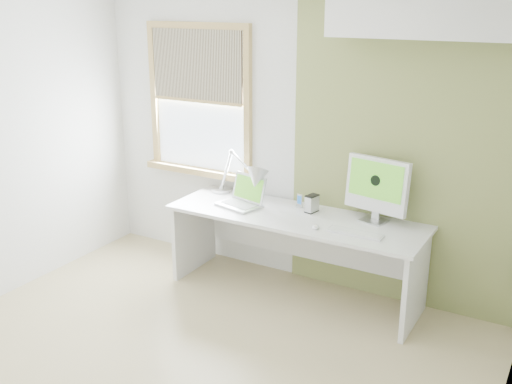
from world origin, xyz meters
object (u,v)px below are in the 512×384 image
Objects in this scene: external_drive at (312,204)px; desk at (298,235)px; desk_lamp at (249,179)px; imac at (377,186)px; laptop at (243,198)px.

desk is at bearing -133.33° from external_drive.
imac is at bearing 6.97° from desk_lamp.
laptop is (-0.03, -0.06, -0.16)m from desk_lamp.
desk is 5.16× the size of laptop.
imac is at bearing 6.83° from external_drive.
desk_lamp is (-0.49, 0.02, 0.42)m from desk.
imac reaches higher than desk.
desk is at bearing -166.27° from imac.
imac is at bearing 9.95° from laptop.
desk is at bearing 5.31° from laptop.
imac is (0.62, 0.15, 0.49)m from desk.
laptop is at bearing -111.69° from desk_lamp.
external_drive is at bearing 46.67° from desk.
desk is 0.81m from imac.
desk_lamp is at bearing -172.90° from external_drive.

